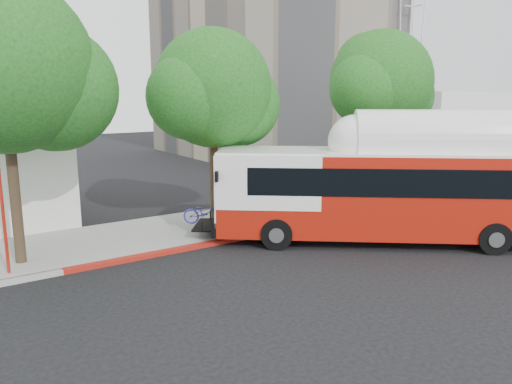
% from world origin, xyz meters
% --- Properties ---
extents(ground, '(120.00, 120.00, 0.00)m').
position_xyz_m(ground, '(0.00, 0.00, 0.00)').
color(ground, black).
rests_on(ground, ground).
extents(sidewalk, '(60.00, 5.00, 0.15)m').
position_xyz_m(sidewalk, '(0.00, 6.50, 0.07)').
color(sidewalk, gray).
rests_on(sidewalk, ground).
extents(curb_strip, '(60.00, 0.30, 0.15)m').
position_xyz_m(curb_strip, '(0.00, 3.90, 0.07)').
color(curb_strip, gray).
rests_on(curb_strip, ground).
extents(red_curb_segment, '(10.00, 0.32, 0.16)m').
position_xyz_m(red_curb_segment, '(-3.00, 3.90, 0.08)').
color(red_curb_segment, maroon).
rests_on(red_curb_segment, ground).
extents(street_tree_left, '(6.67, 5.80, 9.74)m').
position_xyz_m(street_tree_left, '(-8.53, 5.56, 6.60)').
color(street_tree_left, '#2D2116').
rests_on(street_tree_left, ground).
extents(street_tree_mid, '(5.75, 5.00, 8.62)m').
position_xyz_m(street_tree_mid, '(-0.59, 6.06, 5.91)').
color(street_tree_mid, '#2D2116').
rests_on(street_tree_mid, ground).
extents(street_tree_right, '(6.21, 5.40, 9.18)m').
position_xyz_m(street_tree_right, '(9.44, 5.86, 6.26)').
color(street_tree_right, '#2D2116').
rests_on(street_tree_right, ground).
extents(horizon_block, '(20.00, 12.00, 6.00)m').
position_xyz_m(horizon_block, '(30.00, 16.00, 3.00)').
color(horizon_block, silver).
rests_on(horizon_block, ground).
extents(transit_bus, '(12.87, 10.79, 4.26)m').
position_xyz_m(transit_bus, '(3.83, 0.37, 1.99)').
color(transit_bus, '#A0170B').
rests_on(transit_bus, ground).
extents(signal_pole, '(0.11, 0.36, 3.82)m').
position_xyz_m(signal_pole, '(-9.52, 4.55, 1.96)').
color(signal_pole, '#AF1F12').
rests_on(signal_pole, ground).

